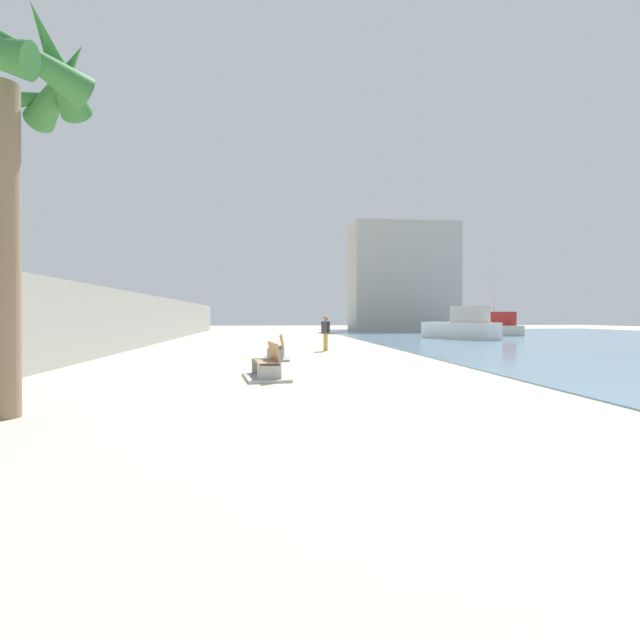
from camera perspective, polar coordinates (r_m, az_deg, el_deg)
ground_plane at (r=27.89m, az=-5.21°, el=-3.01°), size 120.00×120.00×0.00m
seawall at (r=28.69m, az=-20.36°, el=-0.05°), size 0.80×64.00×2.89m
palm_tree at (r=10.16m, az=-32.72°, el=19.09°), size 3.15×3.12×6.61m
bench_near at (r=13.35m, az=-6.19°, el=-5.77°), size 1.35×2.22×0.98m
bench_far at (r=19.11m, az=-5.02°, el=-3.89°), size 1.23×2.17×0.98m
person_walking at (r=23.77m, az=0.65°, el=-1.23°), size 0.39×0.41×1.69m
boat_far_left at (r=36.76m, az=16.09°, el=-0.77°), size 4.21×6.05×2.36m
boat_nearest at (r=45.34m, az=19.88°, el=-0.70°), size 2.67×5.39×7.19m
harbor_building at (r=58.21m, az=9.55°, el=4.86°), size 12.00×6.00×12.34m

